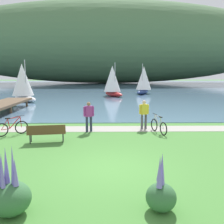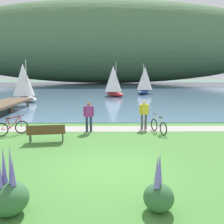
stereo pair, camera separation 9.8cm
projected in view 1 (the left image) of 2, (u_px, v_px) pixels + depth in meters
The scene contains 14 objects.
ground_plane at pixel (112, 168), 8.73m from camera, with size 200.00×200.00×0.00m, color #478438.
bay_water at pixel (108, 87), 55.85m from camera, with size 180.00×80.00×0.04m, color #5B7F9E.
distant_hillside at pixel (107, 43), 72.49m from camera, with size 106.62×28.00×23.50m, color #4C7047.
shoreline_path at pixel (110, 129), 14.75m from camera, with size 60.00×1.50×0.01m, color #A39E93.
park_bench_near_camera at pixel (47, 132), 11.84m from camera, with size 1.85×0.73×0.88m.
bicycle_leaning_near_bench at pixel (159, 126), 13.69m from camera, with size 0.58×1.71×1.01m.
bicycle_beside_path at pixel (12, 128), 13.24m from camera, with size 1.44×1.13×1.01m.
person_at_shoreline at pixel (144, 113), 14.64m from camera, with size 0.59×0.31×1.71m.
person_on_the_grass at pixel (89, 115), 13.88m from camera, with size 0.58×0.33×1.71m.
echium_bush_closest_to_camera at pixel (161, 194), 6.01m from camera, with size 0.75×0.75×1.46m.
echium_bush_beside_closest at pixel (10, 196), 5.83m from camera, with size 0.95×0.95×1.71m.
sailboat_nearest_to_shore at pixel (112, 81), 33.68m from camera, with size 3.26×3.86×4.55m.
sailboat_mid_bay at pixel (144, 80), 37.43m from camera, with size 3.09×3.93×4.54m.
sailboat_toward_hillside at pixel (23, 82), 27.70m from camera, with size 3.78×3.63×4.64m.
Camera 1 is at (-0.13, -8.30, 3.36)m, focal length 39.71 mm.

